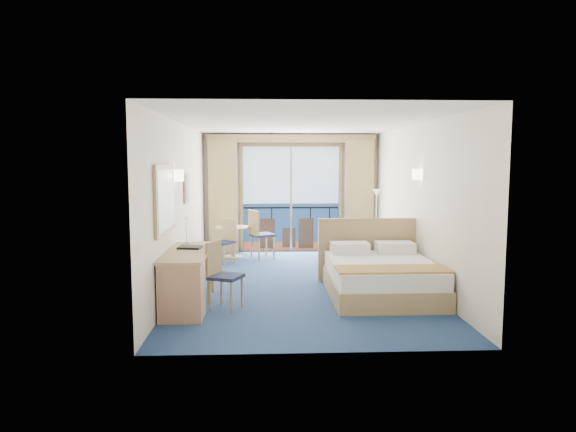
% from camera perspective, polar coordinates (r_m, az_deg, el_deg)
% --- Properties ---
extents(floor, '(6.50, 6.50, 0.00)m').
position_cam_1_polar(floor, '(8.86, 1.38, -7.40)').
color(floor, navy).
rests_on(floor, ground).
extents(room_walls, '(4.04, 6.54, 2.72)m').
position_cam_1_polar(room_walls, '(8.62, 1.41, 4.16)').
color(room_walls, white).
rests_on(room_walls, ground).
extents(balcony_door, '(2.36, 0.03, 2.52)m').
position_cam_1_polar(balcony_door, '(11.87, 0.30, 1.62)').
color(balcony_door, navy).
rests_on(balcony_door, room_walls).
extents(curtain_left, '(0.65, 0.22, 2.55)m').
position_cam_1_polar(curtain_left, '(11.73, -7.21, 2.17)').
color(curtain_left, tan).
rests_on(curtain_left, room_walls).
extents(curtain_right, '(0.65, 0.22, 2.55)m').
position_cam_1_polar(curtain_right, '(11.89, 7.86, 2.21)').
color(curtain_right, tan).
rests_on(curtain_right, room_walls).
extents(pelmet, '(3.80, 0.25, 0.18)m').
position_cam_1_polar(pelmet, '(11.72, 0.37, 8.60)').
color(pelmet, tan).
rests_on(pelmet, room_walls).
extents(mirror, '(0.05, 1.25, 0.95)m').
position_cam_1_polar(mirror, '(7.25, -13.50, 1.83)').
color(mirror, tan).
rests_on(mirror, room_walls).
extents(wall_print, '(0.04, 0.42, 0.52)m').
position_cam_1_polar(wall_print, '(9.16, -11.20, 3.05)').
color(wall_print, tan).
rests_on(wall_print, room_walls).
extents(sconce_left, '(0.18, 0.18, 0.18)m').
position_cam_1_polar(sconce_left, '(8.11, -12.13, 4.42)').
color(sconce_left, '#FFE3B2').
rests_on(sconce_left, room_walls).
extents(sconce_right, '(0.18, 0.18, 0.18)m').
position_cam_1_polar(sconce_right, '(8.82, 14.20, 4.49)').
color(sconce_right, '#FFE3B2').
rests_on(sconce_right, room_walls).
extents(bed, '(1.74, 2.07, 1.09)m').
position_cam_1_polar(bed, '(8.13, 10.23, -6.52)').
color(bed, tan).
rests_on(bed, ground).
extents(nightstand, '(0.42, 0.40, 0.56)m').
position_cam_1_polar(nightstand, '(9.65, 11.71, -4.72)').
color(nightstand, tan).
rests_on(nightstand, ground).
extents(phone, '(0.19, 0.16, 0.07)m').
position_cam_1_polar(phone, '(9.61, 11.79, -2.87)').
color(phone, beige).
rests_on(phone, nightstand).
extents(armchair, '(0.83, 0.85, 0.69)m').
position_cam_1_polar(armchair, '(11.17, 9.10, -2.86)').
color(armchair, '#40474E').
rests_on(armchair, ground).
extents(floor_lamp, '(0.20, 0.20, 1.45)m').
position_cam_1_polar(floor_lamp, '(11.59, 9.80, 1.21)').
color(floor_lamp, silver).
rests_on(floor_lamp, ground).
extents(desk, '(0.59, 1.71, 0.80)m').
position_cam_1_polar(desk, '(7.06, -11.55, -7.34)').
color(desk, tan).
rests_on(desk, ground).
extents(desk_chair, '(0.54, 0.54, 0.95)m').
position_cam_1_polar(desk_chair, '(7.32, -7.49, -6.05)').
color(desk_chair, '#1F2648').
rests_on(desk_chair, ground).
extents(folder, '(0.36, 0.29, 0.03)m').
position_cam_1_polar(folder, '(7.63, -10.83, -3.44)').
color(folder, black).
rests_on(folder, desk).
extents(desk_lamp, '(0.11, 0.11, 0.41)m').
position_cam_1_polar(desk_lamp, '(8.06, -11.23, -0.88)').
color(desk_lamp, silver).
rests_on(desk_lamp, desk).
extents(round_table, '(0.74, 0.74, 0.67)m').
position_cam_1_polar(round_table, '(11.11, -6.19, -2.03)').
color(round_table, tan).
rests_on(round_table, ground).
extents(table_chair_a, '(0.61, 0.60, 1.03)m').
position_cam_1_polar(table_chair_a, '(10.98, -3.27, -1.69)').
color(table_chair_a, '#1F2648').
rests_on(table_chair_a, ground).
extents(table_chair_b, '(0.54, 0.54, 0.89)m').
position_cam_1_polar(table_chair_b, '(10.55, -6.93, -2.48)').
color(table_chair_b, '#1F2648').
rests_on(table_chair_b, ground).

